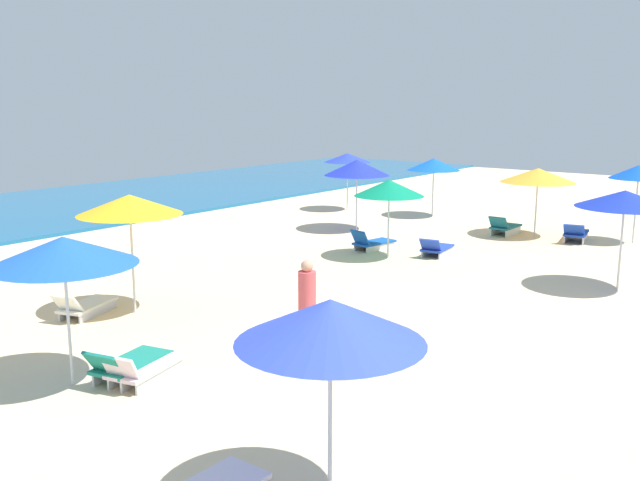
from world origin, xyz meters
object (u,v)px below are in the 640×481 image
at_px(umbrella_1, 63,251).
at_px(umbrella_5, 625,199).
at_px(beachgoer_0, 307,304).
at_px(umbrella_4, 639,172).
at_px(umbrella_7, 538,175).
at_px(lounge_chair_8_1, 436,248).
at_px(umbrella_8, 389,188).
at_px(lounge_chair_8_0, 372,242).
at_px(umbrella_2, 357,168).
at_px(umbrella_9, 348,158).
at_px(lounge_chair_1_1, 142,368).
at_px(umbrella_3, 434,164).
at_px(umbrella_6, 130,205).
at_px(lounge_chair_1_0, 128,364).
at_px(umbrella_0, 330,321).
at_px(lounge_chair_7_1, 576,234).
at_px(lounge_chair_7_0, 504,227).
at_px(lounge_chair_6_0, 84,306).

height_order(umbrella_1, umbrella_5, umbrella_1).
bearing_deg(beachgoer_0, umbrella_4, -149.74).
xyz_separation_m(umbrella_7, lounge_chair_8_1, (-4.72, 1.16, -1.84)).
bearing_deg(umbrella_8, lounge_chair_8_0, 56.62).
height_order(umbrella_2, umbrella_9, umbrella_2).
xyz_separation_m(lounge_chair_1_1, umbrella_3, (17.69, 4.42, 1.81)).
bearing_deg(umbrella_6, lounge_chair_1_0, -129.62).
height_order(umbrella_0, umbrella_9, umbrella_0).
height_order(lounge_chair_1_0, lounge_chair_1_1, lounge_chair_1_0).
distance_m(umbrella_1, umbrella_4, 18.19).
xyz_separation_m(lounge_chair_7_1, umbrella_9, (0.89, 9.74, 1.90)).
bearing_deg(umbrella_0, lounge_chair_1_0, 78.99).
bearing_deg(lounge_chair_7_0, umbrella_8, 78.55).
height_order(lounge_chair_1_0, lounge_chair_8_1, lounge_chair_1_0).
xyz_separation_m(umbrella_5, lounge_chair_7_1, (5.31, 2.77, -1.95)).
distance_m(lounge_chair_7_0, lounge_chair_8_1, 4.34).
relative_size(umbrella_0, lounge_chair_7_0, 1.73).
bearing_deg(umbrella_8, lounge_chair_7_0, -12.52).
bearing_deg(umbrella_1, lounge_chair_1_0, -34.32).
distance_m(umbrella_1, beachgoer_0, 4.54).
xyz_separation_m(umbrella_1, lounge_chair_7_0, (16.53, -0.20, -1.95)).
relative_size(lounge_chair_1_0, umbrella_2, 0.65).
bearing_deg(umbrella_0, lounge_chair_7_0, 17.19).
bearing_deg(lounge_chair_1_0, lounge_chair_6_0, -36.91).
relative_size(umbrella_5, lounge_chair_8_0, 1.58).
xyz_separation_m(lounge_chair_6_0, lounge_chair_7_0, (14.21, -3.29, 0.05)).
bearing_deg(lounge_chair_6_0, umbrella_3, -107.12).
distance_m(lounge_chair_7_1, umbrella_9, 9.96).
relative_size(lounge_chair_1_0, beachgoer_0, 1.01).
height_order(umbrella_8, umbrella_9, umbrella_9).
xyz_separation_m(lounge_chair_1_0, umbrella_8, (10.36, 1.50, 1.80)).
bearing_deg(lounge_chair_8_1, umbrella_8, 41.21).
distance_m(umbrella_8, lounge_chair_8_0, 2.18).
bearing_deg(lounge_chair_7_0, beachgoer_0, 97.90).
height_order(umbrella_4, lounge_chair_6_0, umbrella_4).
bearing_deg(lounge_chair_8_1, lounge_chair_1_1, 86.01).
distance_m(lounge_chair_1_1, lounge_chair_7_1, 16.14).
distance_m(lounge_chair_6_0, beachgoer_0, 5.09).
relative_size(lounge_chair_8_0, lounge_chair_8_1, 1.06).
bearing_deg(umbrella_1, umbrella_0, -92.48).
bearing_deg(lounge_chair_8_0, umbrella_0, 131.94).
bearing_deg(umbrella_1, lounge_chair_8_0, 9.72).
relative_size(umbrella_7, lounge_chair_8_0, 1.59).
bearing_deg(umbrella_9, umbrella_3, -78.04).
bearing_deg(umbrella_4, umbrella_7, 105.48).
bearing_deg(umbrella_9, umbrella_2, -140.39).
bearing_deg(umbrella_4, umbrella_5, -168.69).
bearing_deg(lounge_chair_1_1, umbrella_3, -89.90).
relative_size(umbrella_7, beachgoer_0, 1.52).
height_order(umbrella_3, umbrella_6, umbrella_6).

